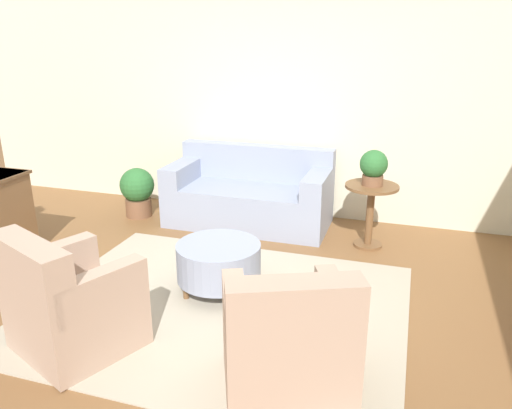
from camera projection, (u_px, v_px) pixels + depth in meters
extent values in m
plane|color=brown|center=(219.00, 308.00, 4.16)|extent=(16.00, 16.00, 0.00)
cube|color=beige|center=(294.00, 101.00, 5.98)|extent=(8.93, 0.12, 2.80)
cube|color=#B2A893|center=(219.00, 307.00, 4.16)|extent=(3.03, 2.47, 0.01)
cube|color=#8E99B2|center=(248.00, 205.00, 5.93)|extent=(1.89, 0.88, 0.47)
cube|color=#8E99B2|center=(257.00, 162.00, 6.09)|extent=(1.89, 0.20, 0.43)
cube|color=#8E99B2|center=(183.00, 172.00, 6.04)|extent=(0.24, 0.84, 0.23)
cube|color=#8E99B2|center=(318.00, 184.00, 5.56)|extent=(0.24, 0.84, 0.23)
cube|color=brown|center=(237.00, 234.00, 5.63)|extent=(1.70, 0.05, 0.06)
cube|color=tan|center=(77.00, 319.00, 3.60)|extent=(0.99, 0.98, 0.41)
cube|color=tan|center=(32.00, 276.00, 3.26)|extent=(0.78, 0.49, 0.49)
cube|color=tan|center=(100.00, 290.00, 3.31)|extent=(0.40, 0.69, 0.27)
cube|color=tan|center=(52.00, 263.00, 3.69)|extent=(0.40, 0.69, 0.27)
cube|color=brown|center=(119.00, 321.00, 3.89)|extent=(0.65, 0.32, 0.06)
cube|color=tan|center=(286.00, 360.00, 3.15)|extent=(0.99, 0.98, 0.41)
cube|color=tan|center=(295.00, 321.00, 2.75)|extent=(0.78, 0.49, 0.49)
cube|color=tan|center=(336.00, 308.00, 3.09)|extent=(0.40, 0.69, 0.27)
cube|color=tan|center=(235.00, 314.00, 3.03)|extent=(0.40, 0.69, 0.27)
cube|color=brown|center=(278.00, 351.00, 3.53)|extent=(0.65, 0.32, 0.06)
cylinder|color=#8E99B2|center=(219.00, 261.00, 4.34)|extent=(0.74, 0.74, 0.32)
cylinder|color=brown|center=(186.00, 292.00, 4.28)|extent=(0.05, 0.05, 0.12)
cylinder|color=brown|center=(234.00, 300.00, 4.15)|extent=(0.05, 0.05, 0.12)
cylinder|color=brown|center=(206.00, 270.00, 4.68)|extent=(0.05, 0.05, 0.12)
cylinder|color=brown|center=(251.00, 276.00, 4.55)|extent=(0.05, 0.05, 0.12)
cylinder|color=brown|center=(372.00, 186.00, 5.17)|extent=(0.55, 0.55, 0.03)
cylinder|color=brown|center=(370.00, 217.00, 5.28)|extent=(0.08, 0.08, 0.65)
cylinder|color=brown|center=(367.00, 244.00, 5.38)|extent=(0.30, 0.30, 0.03)
cylinder|color=brown|center=(372.00, 180.00, 5.15)|extent=(0.22, 0.22, 0.10)
sphere|color=#2D6B33|center=(374.00, 164.00, 5.09)|extent=(0.29, 0.29, 0.29)
cylinder|color=brown|center=(139.00, 207.00, 6.24)|extent=(0.32, 0.32, 0.22)
sphere|color=#2D6B33|center=(137.00, 185.00, 6.15)|extent=(0.42, 0.42, 0.42)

